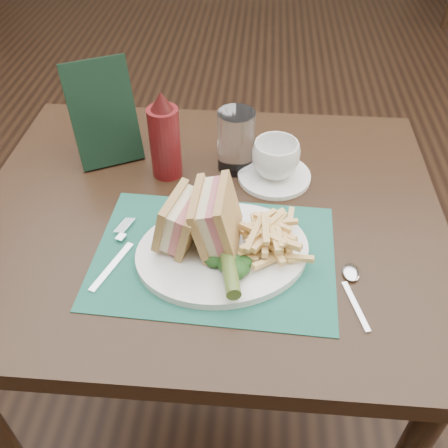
{
  "coord_description": "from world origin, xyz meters",
  "views": [
    {
      "loc": [
        0.09,
        -1.22,
        1.38
      ],
      "look_at": [
        0.04,
        -0.59,
        0.8
      ],
      "focal_mm": 40.0,
      "sensor_mm": 36.0,
      "label": 1
    }
  ],
  "objects_px": {
    "sandwich_half_a": "(170,217)",
    "coffee_cup": "(276,159)",
    "sandwich_half_b": "(204,217)",
    "saucer": "(274,176)",
    "check_presenter": "(103,114)",
    "ketchup_bottle": "(164,135)",
    "drinking_glass": "(236,141)",
    "plate": "(223,252)",
    "table_main": "(211,326)",
    "placemat": "(214,255)"
  },
  "relations": [
    {
      "from": "table_main",
      "to": "placemat",
      "type": "relative_size",
      "value": 2.17
    },
    {
      "from": "sandwich_half_a",
      "to": "saucer",
      "type": "xyz_separation_m",
      "value": [
        0.18,
        0.21,
        -0.06
      ]
    },
    {
      "from": "sandwich_half_b",
      "to": "check_presenter",
      "type": "relative_size",
      "value": 0.54
    },
    {
      "from": "saucer",
      "to": "check_presenter",
      "type": "height_order",
      "value": "check_presenter"
    },
    {
      "from": "drinking_glass",
      "to": "check_presenter",
      "type": "bearing_deg",
      "value": 176.51
    },
    {
      "from": "table_main",
      "to": "saucer",
      "type": "distance_m",
      "value": 0.42
    },
    {
      "from": "plate",
      "to": "coffee_cup",
      "type": "height_order",
      "value": "coffee_cup"
    },
    {
      "from": "ketchup_bottle",
      "to": "check_presenter",
      "type": "xyz_separation_m",
      "value": [
        -0.13,
        0.05,
        0.01
      ]
    },
    {
      "from": "sandwich_half_a",
      "to": "ketchup_bottle",
      "type": "height_order",
      "value": "ketchup_bottle"
    },
    {
      "from": "plate",
      "to": "saucer",
      "type": "height_order",
      "value": "plate"
    },
    {
      "from": "saucer",
      "to": "check_presenter",
      "type": "bearing_deg",
      "value": 172.09
    },
    {
      "from": "ketchup_bottle",
      "to": "sandwich_half_a",
      "type": "bearing_deg",
      "value": -78.39
    },
    {
      "from": "coffee_cup",
      "to": "drinking_glass",
      "type": "distance_m",
      "value": 0.09
    },
    {
      "from": "coffee_cup",
      "to": "sandwich_half_b",
      "type": "bearing_deg",
      "value": -119.36
    },
    {
      "from": "drinking_glass",
      "to": "check_presenter",
      "type": "relative_size",
      "value": 0.6
    },
    {
      "from": "drinking_glass",
      "to": "ketchup_bottle",
      "type": "distance_m",
      "value": 0.15
    },
    {
      "from": "table_main",
      "to": "ketchup_bottle",
      "type": "bearing_deg",
      "value": 130.47
    },
    {
      "from": "saucer",
      "to": "drinking_glass",
      "type": "bearing_deg",
      "value": 158.25
    },
    {
      "from": "table_main",
      "to": "ketchup_bottle",
      "type": "relative_size",
      "value": 4.84
    },
    {
      "from": "sandwich_half_b",
      "to": "table_main",
      "type": "bearing_deg",
      "value": 95.8
    },
    {
      "from": "coffee_cup",
      "to": "placemat",
      "type": "bearing_deg",
      "value": -113.8
    },
    {
      "from": "placemat",
      "to": "sandwich_half_a",
      "type": "height_order",
      "value": "sandwich_half_a"
    },
    {
      "from": "sandwich_half_b",
      "to": "check_presenter",
      "type": "height_order",
      "value": "check_presenter"
    },
    {
      "from": "sandwich_half_a",
      "to": "drinking_glass",
      "type": "xyz_separation_m",
      "value": [
        0.1,
        0.25,
        -0.0
      ]
    },
    {
      "from": "sandwich_half_a",
      "to": "check_presenter",
      "type": "height_order",
      "value": "check_presenter"
    },
    {
      "from": "saucer",
      "to": "sandwich_half_b",
      "type": "bearing_deg",
      "value": -119.36
    },
    {
      "from": "saucer",
      "to": "plate",
      "type": "bearing_deg",
      "value": -110.96
    },
    {
      "from": "table_main",
      "to": "check_presenter",
      "type": "xyz_separation_m",
      "value": [
        -0.23,
        0.16,
        0.48
      ]
    },
    {
      "from": "placemat",
      "to": "drinking_glass",
      "type": "xyz_separation_m",
      "value": [
        0.02,
        0.26,
        0.06
      ]
    },
    {
      "from": "table_main",
      "to": "saucer",
      "type": "height_order",
      "value": "saucer"
    },
    {
      "from": "sandwich_half_a",
      "to": "sandwich_half_b",
      "type": "height_order",
      "value": "sandwich_half_b"
    },
    {
      "from": "saucer",
      "to": "ketchup_bottle",
      "type": "height_order",
      "value": "ketchup_bottle"
    },
    {
      "from": "placemat",
      "to": "check_presenter",
      "type": "relative_size",
      "value": 1.91
    },
    {
      "from": "sandwich_half_b",
      "to": "coffee_cup",
      "type": "bearing_deg",
      "value": 62.77
    },
    {
      "from": "table_main",
      "to": "sandwich_half_b",
      "type": "distance_m",
      "value": 0.46
    },
    {
      "from": "placemat",
      "to": "drinking_glass",
      "type": "height_order",
      "value": "drinking_glass"
    },
    {
      "from": "saucer",
      "to": "check_presenter",
      "type": "xyz_separation_m",
      "value": [
        -0.36,
        0.05,
        0.1
      ]
    },
    {
      "from": "plate",
      "to": "coffee_cup",
      "type": "relative_size",
      "value": 3.11
    },
    {
      "from": "table_main",
      "to": "ketchup_bottle",
      "type": "xyz_separation_m",
      "value": [
        -0.09,
        0.11,
        0.47
      ]
    },
    {
      "from": "sandwich_half_b",
      "to": "saucer",
      "type": "bearing_deg",
      "value": 62.77
    },
    {
      "from": "sandwich_half_a",
      "to": "coffee_cup",
      "type": "relative_size",
      "value": 1.03
    },
    {
      "from": "table_main",
      "to": "drinking_glass",
      "type": "height_order",
      "value": "drinking_glass"
    },
    {
      "from": "plate",
      "to": "sandwich_half_b",
      "type": "distance_m",
      "value": 0.07
    },
    {
      "from": "table_main",
      "to": "coffee_cup",
      "type": "xyz_separation_m",
      "value": [
        0.13,
        0.11,
        0.42
      ]
    },
    {
      "from": "plate",
      "to": "sandwich_half_b",
      "type": "xyz_separation_m",
      "value": [
        -0.03,
        0.02,
        0.07
      ]
    },
    {
      "from": "sandwich_half_b",
      "to": "ketchup_bottle",
      "type": "relative_size",
      "value": 0.62
    },
    {
      "from": "sandwich_half_a",
      "to": "sandwich_half_b",
      "type": "bearing_deg",
      "value": 13.16
    },
    {
      "from": "plate",
      "to": "saucer",
      "type": "relative_size",
      "value": 2.0
    },
    {
      "from": "saucer",
      "to": "coffee_cup",
      "type": "distance_m",
      "value": 0.04
    },
    {
      "from": "plate",
      "to": "ketchup_bottle",
      "type": "distance_m",
      "value": 0.28
    }
  ]
}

